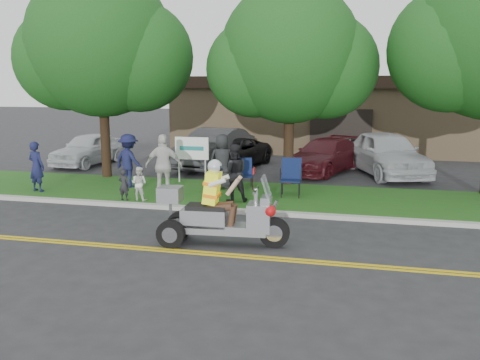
% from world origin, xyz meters
% --- Properties ---
extents(ground, '(120.00, 120.00, 0.00)m').
position_xyz_m(ground, '(0.00, 0.00, 0.00)').
color(ground, '#28282B').
rests_on(ground, ground).
extents(centerline_near, '(60.00, 0.10, 0.01)m').
position_xyz_m(centerline_near, '(0.00, -0.58, 0.01)').
color(centerline_near, gold).
rests_on(centerline_near, ground).
extents(centerline_far, '(60.00, 0.10, 0.01)m').
position_xyz_m(centerline_far, '(0.00, -0.42, 0.01)').
color(centerline_far, gold).
rests_on(centerline_far, ground).
extents(curb, '(60.00, 0.25, 0.12)m').
position_xyz_m(curb, '(0.00, 3.05, 0.06)').
color(curb, '#A8A89E').
rests_on(curb, ground).
extents(grass_verge, '(60.00, 4.00, 0.10)m').
position_xyz_m(grass_verge, '(0.00, 5.20, 0.06)').
color(grass_verge, '#225216').
rests_on(grass_verge, ground).
extents(commercial_building, '(18.00, 8.20, 4.00)m').
position_xyz_m(commercial_building, '(2.00, 18.98, 2.01)').
color(commercial_building, '#9E7F5B').
rests_on(commercial_building, ground).
extents(tree_left, '(6.62, 5.40, 7.78)m').
position_xyz_m(tree_left, '(-6.44, 7.03, 4.85)').
color(tree_left, '#332114').
rests_on(tree_left, ground).
extents(tree_mid, '(5.88, 4.80, 7.05)m').
position_xyz_m(tree_mid, '(0.55, 7.23, 4.43)').
color(tree_mid, '#332114').
rests_on(tree_mid, ground).
extents(business_sign, '(1.25, 0.06, 1.75)m').
position_xyz_m(business_sign, '(-2.90, 6.60, 1.26)').
color(business_sign, silver).
rests_on(business_sign, ground).
extents(trike_scooter, '(3.02, 1.04, 1.97)m').
position_xyz_m(trike_scooter, '(-0.13, 0.17, 0.69)').
color(trike_scooter, black).
rests_on(trike_scooter, ground).
extents(lawn_chair_a, '(0.68, 0.70, 1.20)m').
position_xyz_m(lawn_chair_a, '(0.87, 5.24, 0.78)').
color(lawn_chair_a, black).
rests_on(lawn_chair_a, grass_verge).
extents(lawn_chair_b, '(0.70, 0.71, 1.03)m').
position_xyz_m(lawn_chair_b, '(-0.83, 6.05, 0.68)').
color(lawn_chair_b, black).
rests_on(lawn_chair_b, grass_verge).
extents(spectator_adult_left, '(0.68, 0.52, 1.66)m').
position_xyz_m(spectator_adult_left, '(-7.42, 3.97, 0.94)').
color(spectator_adult_left, '#171A40').
rests_on(spectator_adult_left, grass_verge).
extents(spectator_adult_mid, '(1.02, 0.91, 1.75)m').
position_xyz_m(spectator_adult_mid, '(-0.71, 4.04, 0.98)').
color(spectator_adult_mid, black).
rests_on(spectator_adult_mid, grass_verge).
extents(spectator_adult_right, '(1.23, 0.68, 1.98)m').
position_xyz_m(spectator_adult_right, '(-2.99, 4.13, 1.10)').
color(spectator_adult_right, silver).
rests_on(spectator_adult_right, grass_verge).
extents(spectator_chair_a, '(1.35, 1.06, 1.83)m').
position_xyz_m(spectator_chair_a, '(-4.77, 5.35, 1.02)').
color(spectator_chair_a, '#16193F').
rests_on(spectator_chair_a, grass_verge).
extents(spectator_chair_b, '(1.00, 0.74, 1.87)m').
position_xyz_m(spectator_chair_b, '(-1.56, 5.83, 1.04)').
color(spectator_chair_b, black).
rests_on(spectator_chair_b, grass_verge).
extents(child_left, '(0.36, 0.25, 0.96)m').
position_xyz_m(child_left, '(-4.02, 3.40, 0.58)').
color(child_left, black).
rests_on(child_left, grass_verge).
extents(child_right, '(0.55, 0.45, 1.04)m').
position_xyz_m(child_right, '(-3.56, 3.51, 0.63)').
color(child_right, silver).
rests_on(child_right, grass_verge).
extents(parked_car_far_left, '(2.10, 4.37, 1.44)m').
position_xyz_m(parked_car_far_left, '(-9.00, 10.08, 0.72)').
color(parked_car_far_left, silver).
rests_on(parked_car_far_left, ground).
extents(parked_car_left, '(2.69, 5.36, 1.69)m').
position_xyz_m(parked_car_left, '(-3.27, 10.66, 0.84)').
color(parked_car_left, '#343437').
rests_on(parked_car_left, ground).
extents(parked_car_mid, '(3.11, 4.91, 1.26)m').
position_xyz_m(parked_car_mid, '(-2.50, 10.81, 0.63)').
color(parked_car_mid, black).
rests_on(parked_car_mid, ground).
extents(parked_car_right, '(3.59, 5.13, 1.38)m').
position_xyz_m(parked_car_right, '(1.56, 10.49, 0.69)').
color(parked_car_right, '#430F16').
rests_on(parked_car_right, ground).
extents(parked_car_far_right, '(3.73, 5.59, 1.77)m').
position_xyz_m(parked_car_far_right, '(4.00, 10.39, 0.88)').
color(parked_car_far_right, silver).
rests_on(parked_car_far_right, ground).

